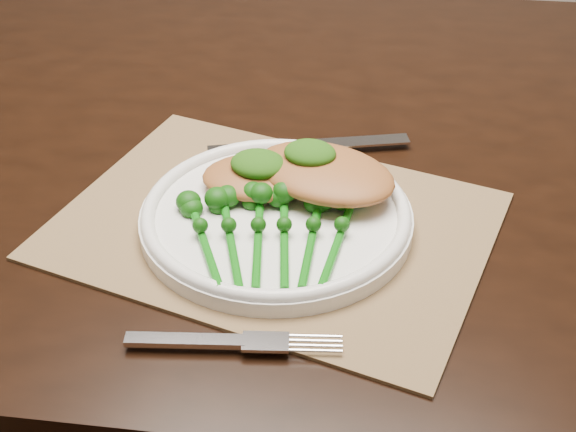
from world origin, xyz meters
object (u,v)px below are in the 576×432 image
(placemat, at_px, (274,225))
(chicken_fillet_left, at_px, (263,177))
(dinner_plate, at_px, (276,215))
(broccolini_bundle, at_px, (271,244))
(dining_table, at_px, (277,352))

(placemat, relative_size, chicken_fillet_left, 3.32)
(placemat, relative_size, dinner_plate, 1.54)
(chicken_fillet_left, distance_m, broccolini_bundle, 0.10)
(placemat, xyz_separation_m, broccolini_bundle, (0.01, -0.06, 0.02))
(chicken_fillet_left, xyz_separation_m, broccolini_bundle, (0.04, -0.09, -0.01))
(placemat, height_order, broccolini_bundle, broccolini_bundle)
(dining_table, height_order, broccolini_bundle, broccolini_bundle)
(placemat, bearing_deg, dining_table, 115.06)
(dinner_plate, bearing_deg, dining_table, 107.53)
(dining_table, xyz_separation_m, broccolini_bundle, (0.07, -0.24, 0.40))
(chicken_fillet_left, height_order, broccolini_bundle, chicken_fillet_left)
(placemat, bearing_deg, broccolini_bundle, -66.86)
(placemat, distance_m, broccolini_bundle, 0.06)
(placemat, distance_m, chicken_fillet_left, 0.05)
(dinner_plate, xyz_separation_m, chicken_fillet_left, (-0.02, 0.04, 0.02))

